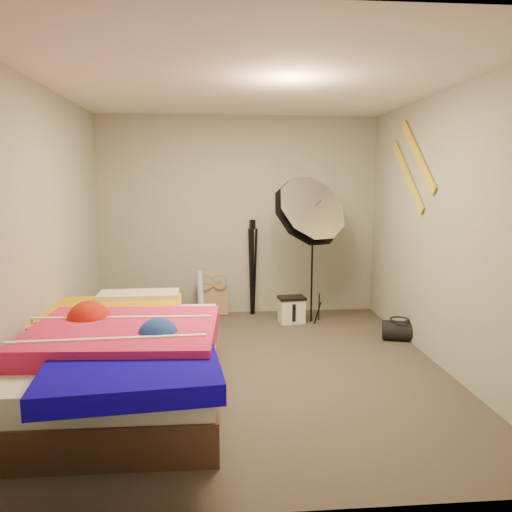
{
  "coord_description": "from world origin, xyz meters",
  "views": [
    {
      "loc": [
        -0.32,
        -4.33,
        1.7
      ],
      "look_at": [
        0.1,
        0.6,
        0.95
      ],
      "focal_mm": 35.0,
      "sensor_mm": 36.0,
      "label": 1
    }
  ],
  "objects": [
    {
      "name": "floor",
      "position": [
        0.0,
        0.0,
        0.0
      ],
      "size": [
        4.0,
        4.0,
        0.0
      ],
      "primitive_type": "plane",
      "color": "#4A3E36",
      "rests_on": "ground"
    },
    {
      "name": "ceiling",
      "position": [
        0.0,
        0.0,
        2.5
      ],
      "size": [
        4.0,
        4.0,
        0.0
      ],
      "primitive_type": "plane",
      "rotation": [
        3.14,
        0.0,
        0.0
      ],
      "color": "silver",
      "rests_on": "wall_back"
    },
    {
      "name": "wall_back",
      "position": [
        0.0,
        2.0,
        1.25
      ],
      "size": [
        3.5,
        0.0,
        3.5
      ],
      "primitive_type": "plane",
      "rotation": [
        1.57,
        0.0,
        0.0
      ],
      "color": "#9A9E8E",
      "rests_on": "floor"
    },
    {
      "name": "wall_front",
      "position": [
        0.0,
        -2.0,
        1.25
      ],
      "size": [
        3.5,
        0.0,
        3.5
      ],
      "primitive_type": "plane",
      "rotation": [
        -1.57,
        0.0,
        0.0
      ],
      "color": "#9A9E8E",
      "rests_on": "floor"
    },
    {
      "name": "wall_left",
      "position": [
        -1.75,
        0.0,
        1.25
      ],
      "size": [
        0.0,
        4.0,
        4.0
      ],
      "primitive_type": "plane",
      "rotation": [
        1.57,
        0.0,
        1.57
      ],
      "color": "#9A9E8E",
      "rests_on": "floor"
    },
    {
      "name": "wall_right",
      "position": [
        1.75,
        0.0,
        1.25
      ],
      "size": [
        0.0,
        4.0,
        4.0
      ],
      "primitive_type": "plane",
      "rotation": [
        1.57,
        0.0,
        -1.57
      ],
      "color": "#9A9E8E",
      "rests_on": "floor"
    },
    {
      "name": "tote_bag",
      "position": [
        -0.35,
        1.9,
        0.19
      ],
      "size": [
        0.4,
        0.21,
        0.4
      ],
      "primitive_type": "cube",
      "rotation": [
        -0.14,
        0.0,
        0.11
      ],
      "color": "tan",
      "rests_on": "floor"
    },
    {
      "name": "wrapping_roll",
      "position": [
        -0.48,
        1.48,
        0.32
      ],
      "size": [
        0.12,
        0.2,
        0.64
      ],
      "primitive_type": "cylinder",
      "rotation": [
        -0.17,
        0.0,
        0.28
      ],
      "color": "#5485D9",
      "rests_on": "floor"
    },
    {
      "name": "camera_case",
      "position": [
        0.6,
        1.46,
        0.15
      ],
      "size": [
        0.32,
        0.24,
        0.29
      ],
      "primitive_type": "cube",
      "rotation": [
        0.0,
        0.0,
        0.11
      ],
      "color": "silver",
      "rests_on": "floor"
    },
    {
      "name": "duffel_bag",
      "position": [
        1.65,
        0.69,
        0.11
      ],
      "size": [
        0.39,
        0.3,
        0.21
      ],
      "primitive_type": "cylinder",
      "rotation": [
        0.0,
        1.57,
        -0.28
      ],
      "color": "black",
      "rests_on": "floor"
    },
    {
      "name": "wall_stripe_upper",
      "position": [
        1.73,
        0.6,
        1.95
      ],
      "size": [
        0.02,
        0.91,
        0.78
      ],
      "primitive_type": "cube",
      "rotation": [
        0.7,
        0.0,
        0.0
      ],
      "color": "gold",
      "rests_on": "wall_right"
    },
    {
      "name": "wall_stripe_lower",
      "position": [
        1.73,
        0.85,
        1.75
      ],
      "size": [
        0.02,
        0.91,
        0.78
      ],
      "primitive_type": "cube",
      "rotation": [
        0.7,
        0.0,
        0.0
      ],
      "color": "gold",
      "rests_on": "wall_right"
    },
    {
      "name": "bed",
      "position": [
        -1.05,
        -0.5,
        0.32
      ],
      "size": [
        1.58,
        2.4,
        0.64
      ],
      "color": "#4E3124",
      "rests_on": "floor"
    },
    {
      "name": "photo_umbrella",
      "position": [
        0.75,
        1.32,
        1.33
      ],
      "size": [
        0.95,
        0.92,
        1.85
      ],
      "color": "black",
      "rests_on": "floor"
    },
    {
      "name": "camera_tripod",
      "position": [
        0.16,
        1.87,
        0.7
      ],
      "size": [
        0.08,
        0.08,
        1.22
      ],
      "color": "black",
      "rests_on": "floor"
    }
  ]
}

